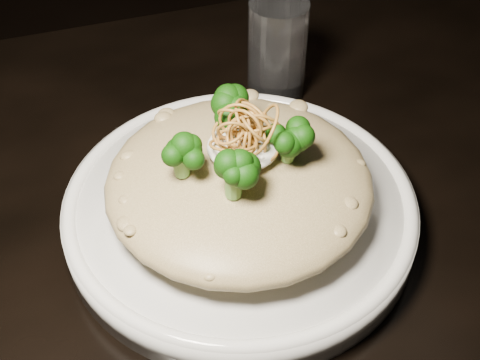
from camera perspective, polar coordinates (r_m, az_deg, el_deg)
name	(u,v)px	position (r m, az deg, el deg)	size (l,w,h in m)	color
table	(254,291)	(0.66, 1.16, -9.42)	(1.10, 0.80, 0.75)	black
plate	(240,212)	(0.59, 0.00, -2.72)	(0.31, 0.31, 0.03)	silver
risotto	(239,182)	(0.56, -0.08, -0.17)	(0.23, 0.23, 0.05)	brown
broccoli	(237,137)	(0.53, -0.29, 3.67)	(0.14, 0.14, 0.05)	black
cheese	(243,147)	(0.54, 0.26, 2.85)	(0.06, 0.06, 0.02)	white
shallots	(244,120)	(0.53, 0.31, 5.13)	(0.06, 0.06, 0.04)	brown
drinking_glass	(277,50)	(0.72, 3.20, 11.00)	(0.06, 0.06, 0.11)	silver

